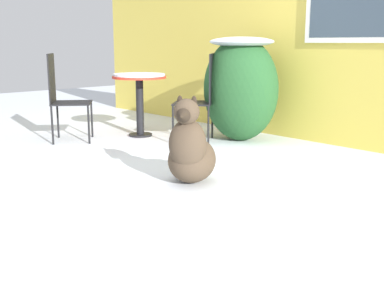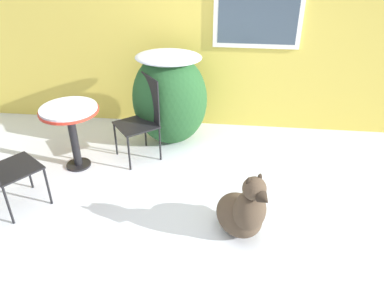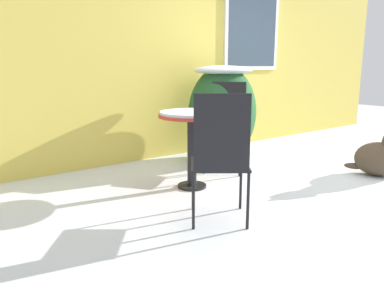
% 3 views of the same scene
% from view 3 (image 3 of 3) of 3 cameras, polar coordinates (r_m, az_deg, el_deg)
% --- Properties ---
extents(ground_plane, '(16.00, 16.00, 0.00)m').
position_cam_3_polar(ground_plane, '(4.49, 22.01, -5.30)').
color(ground_plane, silver).
extents(house_wall, '(8.00, 0.10, 3.00)m').
position_cam_3_polar(house_wall, '(5.78, 4.10, 14.46)').
color(house_wall, '#DBC14C').
rests_on(house_wall, ground_plane).
extents(shrub_left, '(0.99, 0.80, 1.26)m').
position_cam_3_polar(shrub_left, '(5.06, 4.70, 5.12)').
color(shrub_left, '#235128').
rests_on(shrub_left, ground_plane).
extents(patio_table, '(0.69, 0.69, 0.80)m').
position_cam_3_polar(patio_table, '(3.83, 0.00, 2.74)').
color(patio_table, black).
rests_on(patio_table, ground_plane).
extents(patio_chair_near_table, '(0.65, 0.65, 1.06)m').
position_cam_3_polar(patio_chair_near_table, '(4.59, 5.31, 3.20)').
color(patio_chair_near_table, black).
rests_on(patio_chair_near_table, ground_plane).
extents(patio_chair_far_side, '(0.64, 0.64, 1.06)m').
position_cam_3_polar(patio_chair_far_side, '(2.95, 4.32, -1.71)').
color(patio_chair_far_side, black).
rests_on(patio_chair_far_side, ground_plane).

